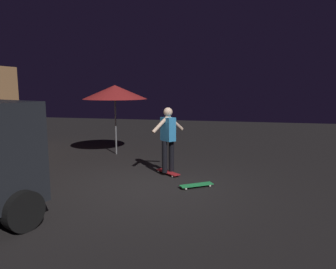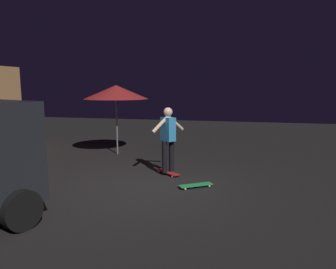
% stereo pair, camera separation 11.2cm
% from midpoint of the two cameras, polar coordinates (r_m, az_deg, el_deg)
% --- Properties ---
extents(ground_plane, '(28.00, 28.00, 0.00)m').
position_cam_midpoint_polar(ground_plane, '(7.33, -4.31, -9.46)').
color(ground_plane, black).
extents(patio_umbrella, '(2.10, 2.10, 2.30)m').
position_cam_midpoint_polar(patio_umbrella, '(10.65, -9.79, 7.48)').
color(patio_umbrella, slate).
rests_on(patio_umbrella, ground_plane).
extents(skateboard_ridden, '(0.66, 0.72, 0.07)m').
position_cam_midpoint_polar(skateboard_ridden, '(8.33, -0.39, -6.78)').
color(skateboard_ridden, '#AD1E23').
rests_on(skateboard_ridden, ground_plane).
extents(skateboard_spare, '(0.59, 0.76, 0.07)m').
position_cam_midpoint_polar(skateboard_spare, '(7.33, 4.68, -9.00)').
color(skateboard_spare, green).
rests_on(skateboard_spare, ground_plane).
extents(skater, '(0.80, 0.71, 1.67)m').
position_cam_midpoint_polar(skater, '(8.12, -0.40, -0.09)').
color(skater, black).
rests_on(skater, skateboard_ridden).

